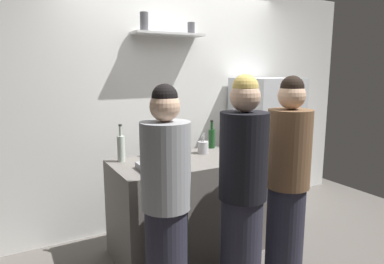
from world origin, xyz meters
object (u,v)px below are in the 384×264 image
(refrigerator, at_px, (265,147))
(wine_bottle_green_glass, at_px, (212,138))
(person_blonde, at_px, (243,193))
(water_bottle_plastic, at_px, (154,147))
(utensil_holder, at_px, (203,147))
(person_grey_hoodie, at_px, (166,203))
(person_brown_jacket, at_px, (287,182))
(wine_bottle_pale_glass, at_px, (121,148))
(baking_pan, at_px, (160,166))

(refrigerator, relative_size, wine_bottle_green_glass, 5.46)
(person_blonde, bearing_deg, water_bottle_plastic, -84.47)
(utensil_holder, relative_size, water_bottle_plastic, 1.02)
(person_grey_hoodie, bearing_deg, person_brown_jacket, 23.71)
(refrigerator, xyz_separation_m, utensil_holder, (-0.97, -0.21, 0.14))
(wine_bottle_pale_glass, bearing_deg, wine_bottle_green_glass, 4.26)
(wine_bottle_pale_glass, relative_size, water_bottle_plastic, 1.59)
(person_blonde, height_order, person_brown_jacket, person_blonde)
(utensil_holder, distance_m, wine_bottle_green_glass, 0.26)
(wine_bottle_green_glass, relative_size, person_brown_jacket, 0.18)
(wine_bottle_green_glass, height_order, water_bottle_plastic, wine_bottle_green_glass)
(refrigerator, bearing_deg, baking_pan, -162.28)
(wine_bottle_green_glass, xyz_separation_m, person_blonde, (-0.43, -1.09, -0.17))
(utensil_holder, height_order, person_blonde, person_blonde)
(utensil_holder, bearing_deg, person_blonde, -103.70)
(baking_pan, xyz_separation_m, wine_bottle_pale_glass, (-0.21, 0.37, 0.10))
(baking_pan, height_order, person_blonde, person_blonde)
(refrigerator, bearing_deg, wine_bottle_pale_glass, -175.81)
(water_bottle_plastic, xyz_separation_m, person_brown_jacket, (0.71, -1.01, -0.16))
(water_bottle_plastic, height_order, person_brown_jacket, person_brown_jacket)
(utensil_holder, relative_size, wine_bottle_green_glass, 0.74)
(wine_bottle_pale_glass, xyz_separation_m, water_bottle_plastic, (0.32, 0.03, -0.04))
(baking_pan, relative_size, person_grey_hoodie, 0.21)
(refrigerator, height_order, person_blonde, person_blonde)
(refrigerator, relative_size, water_bottle_plastic, 7.57)
(refrigerator, relative_size, baking_pan, 4.69)
(wine_bottle_green_glass, bearing_deg, refrigerator, 4.10)
(baking_pan, xyz_separation_m, person_blonde, (0.36, -0.65, -0.09))
(refrigerator, xyz_separation_m, water_bottle_plastic, (-1.44, -0.10, 0.17))
(utensil_holder, bearing_deg, wine_bottle_pale_glass, 173.91)
(baking_pan, distance_m, person_brown_jacket, 1.03)
(baking_pan, distance_m, person_blonde, 0.75)
(person_grey_hoodie, bearing_deg, utensil_holder, 76.52)
(person_brown_jacket, height_order, person_grey_hoodie, person_brown_jacket)
(wine_bottle_pale_glass, bearing_deg, person_grey_hoodie, -87.20)
(refrigerator, relative_size, person_brown_jacket, 0.97)
(person_grey_hoodie, bearing_deg, wine_bottle_green_glass, 75.18)
(wine_bottle_pale_glass, distance_m, person_grey_hoodie, 0.88)
(person_blonde, xyz_separation_m, person_grey_hoodie, (-0.52, 0.17, -0.03))
(baking_pan, xyz_separation_m, person_brown_jacket, (0.83, -0.61, -0.10))
(wine_bottle_pale_glass, xyz_separation_m, person_grey_hoodie, (0.04, -0.85, -0.23))
(wine_bottle_pale_glass, bearing_deg, baking_pan, -60.75)
(refrigerator, height_order, person_brown_jacket, person_brown_jacket)
(utensil_holder, xyz_separation_m, wine_bottle_green_glass, (0.20, 0.16, 0.05))
(wine_bottle_green_glass, relative_size, person_grey_hoodie, 0.18)
(baking_pan, bearing_deg, utensil_holder, 25.89)
(water_bottle_plastic, distance_m, person_blonde, 1.09)
(refrigerator, height_order, wine_bottle_pale_glass, refrigerator)
(baking_pan, bearing_deg, person_brown_jacket, -36.24)
(refrigerator, xyz_separation_m, wine_bottle_green_glass, (-0.77, -0.06, 0.19))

